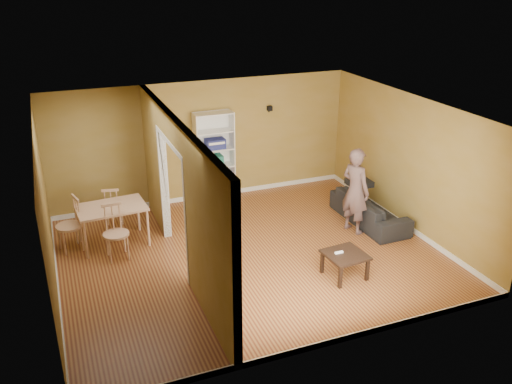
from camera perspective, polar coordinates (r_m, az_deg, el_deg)
room_shell at (r=9.16m, az=-0.71°, el=0.53°), size 6.50×6.50×6.50m
partition at (r=8.84m, az=-7.99°, el=-0.56°), size 0.22×5.50×2.60m
wall_speaker at (r=11.89m, az=1.45°, el=8.80°), size 0.10×0.10×0.10m
sofa at (r=10.99m, az=11.90°, el=-1.39°), size 1.92×0.84×0.73m
person at (r=10.33m, az=10.47°, el=0.88°), size 0.85×0.75×1.97m
bookshelf at (r=11.64m, az=-4.48°, el=3.72°), size 0.83×0.36×1.97m
paper_box_navy_a at (r=11.75m, az=-4.39°, el=1.54°), size 0.44×0.29×0.23m
paper_box_teal at (r=11.60m, az=-4.68°, el=3.29°), size 0.45×0.29×0.23m
paper_box_navy_b at (r=11.50m, az=-4.32°, el=5.10°), size 0.41×0.27×0.21m
coffee_table at (r=9.03m, az=9.36°, el=-6.79°), size 0.64×0.64×0.42m
game_controller at (r=8.99m, az=8.72°, el=-6.31°), size 0.15×0.04×0.03m
dining_table at (r=10.13m, az=-14.98°, el=-1.89°), size 1.21×0.81×0.75m
chair_left at (r=10.22m, az=-19.12°, el=-3.26°), size 0.56×0.56×1.01m
chair_near at (r=9.71m, az=-14.54°, el=-4.16°), size 0.47×0.47×0.98m
chair_far at (r=10.84m, az=-14.83°, el=-1.55°), size 0.48×0.48×0.89m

